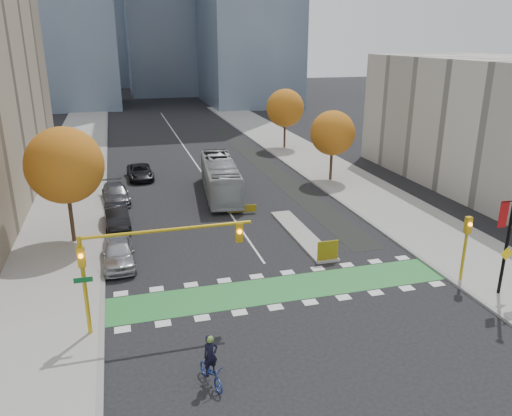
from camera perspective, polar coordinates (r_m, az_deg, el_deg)
ground at (r=28.01m, az=3.97°, el=-10.59°), size 300.00×300.00×0.00m
sidewalk_west at (r=45.33m, az=-21.32°, el=-0.01°), size 7.00×120.00×0.15m
sidewalk_east at (r=50.07m, az=10.97°, el=2.69°), size 7.00×120.00×0.15m
curb_west at (r=45.07m, az=-16.91°, el=0.38°), size 0.30×120.00×0.16m
curb_east at (r=48.65m, az=7.27°, el=2.41°), size 0.30×120.00×0.16m
bike_crossing at (r=29.25m, az=2.98°, el=-9.19°), size 20.00×3.00×0.01m
centre_line at (r=64.94m, az=-7.90°, el=6.50°), size 0.15×70.00×0.01m
bike_lane_paint at (r=56.93m, az=1.06°, el=4.92°), size 2.50×50.00×0.01m
median_island at (r=36.86m, az=5.20°, el=-2.97°), size 1.60×10.00×0.16m
hazard_board at (r=32.50m, az=8.21°, el=-4.82°), size 1.40×0.12×1.30m
building_east at (r=53.16m, az=26.67°, el=8.53°), size 14.00×30.00×12.00m
tree_west at (r=36.03m, az=-21.02°, el=4.56°), size 5.20×5.20×8.22m
tree_east_near at (r=50.11m, az=8.75°, el=8.46°), size 4.40×4.40×7.08m
tree_east_far at (r=64.95m, az=3.34°, el=11.34°), size 4.80×4.80×7.65m
traffic_signal_west at (r=24.42m, az=-13.29°, el=-5.12°), size 8.53×0.56×5.20m
traffic_signal_east at (r=31.31m, az=22.89°, el=-3.30°), size 0.35×0.43×4.10m
banner_lamppost at (r=29.92m, az=27.16°, el=-1.08°), size 1.65×0.36×8.28m
cyclist at (r=21.81m, az=-5.17°, el=-17.77°), size 1.22×2.11×2.31m
bus at (r=45.76m, az=-4.10°, el=3.50°), size 3.98×12.05×3.29m
parked_car_a at (r=32.95m, az=-15.46°, el=-4.92°), size 2.10×4.98×1.68m
parked_car_b at (r=39.50m, az=-15.63°, el=-0.99°), size 2.04×4.96×1.60m
parked_car_c at (r=45.56m, az=-15.73°, el=1.60°), size 2.61×5.45×1.53m
parked_car_d at (r=52.53m, az=-13.10°, el=4.04°), size 2.66×5.33×1.45m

